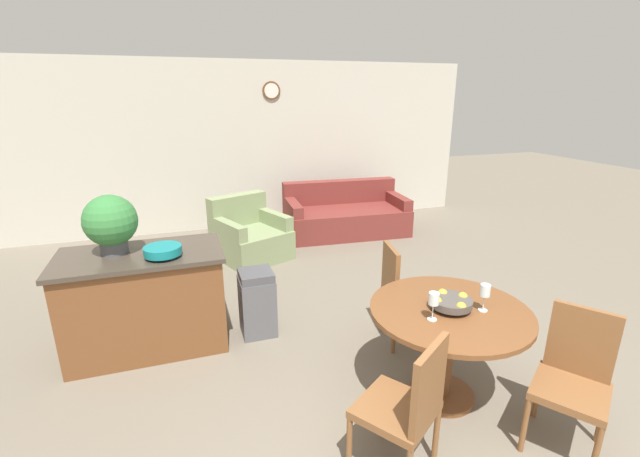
{
  "coord_description": "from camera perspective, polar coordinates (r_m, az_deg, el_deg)",
  "views": [
    {
      "loc": [
        -1.07,
        -1.11,
        2.2
      ],
      "look_at": [
        0.2,
        2.64,
        0.94
      ],
      "focal_mm": 24.0,
      "sensor_mm": 36.0,
      "label": 1
    }
  ],
  "objects": [
    {
      "name": "wine_glass_left",
      "position": [
        2.98,
        14.92,
        -9.19
      ],
      "size": [
        0.07,
        0.07,
        0.2
      ],
      "color": "silver",
      "rests_on": "dining_table"
    },
    {
      "name": "kitchen_island",
      "position": [
        4.11,
        -22.17,
        -8.88
      ],
      "size": [
        1.36,
        0.74,
        0.9
      ],
      "color": "brown",
      "rests_on": "ground_plane"
    },
    {
      "name": "teal_bowl",
      "position": [
        3.76,
        -20.23,
        -2.77
      ],
      "size": [
        0.3,
        0.3,
        0.09
      ],
      "color": "#147A7F",
      "rests_on": "kitchen_island"
    },
    {
      "name": "dining_chair_near_left",
      "position": [
        2.69,
        11.65,
        -21.9
      ],
      "size": [
        0.58,
        0.58,
        0.92
      ],
      "rotation": [
        0.0,
        0.0,
        6.88
      ],
      "color": "brown",
      "rests_on": "ground_plane"
    },
    {
      "name": "potted_plant",
      "position": [
        3.95,
        -26.15,
        0.73
      ],
      "size": [
        0.43,
        0.43,
        0.5
      ],
      "color": "#4C4C51",
      "rests_on": "kitchen_island"
    },
    {
      "name": "armchair",
      "position": [
        6.01,
        -9.36,
        -1.15
      ],
      "size": [
        1.12,
        1.14,
        0.84
      ],
      "rotation": [
        0.0,
        0.0,
        0.38
      ],
      "color": "gray",
      "rests_on": "ground_plane"
    },
    {
      "name": "dining_chair_near_right",
      "position": [
        3.27,
        30.79,
        -16.37
      ],
      "size": [
        0.58,
        0.58,
        0.92
      ],
      "rotation": [
        0.0,
        0.0,
        8.45
      ],
      "color": "brown",
      "rests_on": "ground_plane"
    },
    {
      "name": "couch",
      "position": [
        6.99,
        3.35,
        1.72
      ],
      "size": [
        1.98,
        1.13,
        0.8
      ],
      "rotation": [
        0.0,
        0.0,
        -0.07
      ],
      "color": "maroon",
      "rests_on": "ground_plane"
    },
    {
      "name": "wall_back",
      "position": [
        7.27,
        -10.28,
        10.73
      ],
      "size": [
        8.0,
        0.09,
        2.7
      ],
      "color": "beige",
      "rests_on": "ground_plane"
    },
    {
      "name": "dining_table",
      "position": [
        3.29,
        16.7,
        -12.8
      ],
      "size": [
        1.14,
        1.14,
        0.74
      ],
      "color": "brown",
      "rests_on": "ground_plane"
    },
    {
      "name": "fruit_bowl",
      "position": [
        3.19,
        17.05,
        -9.32
      ],
      "size": [
        0.3,
        0.3,
        0.1
      ],
      "color": "#4C4742",
      "rests_on": "dining_table"
    },
    {
      "name": "wine_glass_right",
      "position": [
        3.2,
        21.15,
        -7.85
      ],
      "size": [
        0.07,
        0.07,
        0.2
      ],
      "color": "silver",
      "rests_on": "dining_table"
    },
    {
      "name": "trash_bin",
      "position": [
        4.12,
        -8.37,
        -9.76
      ],
      "size": [
        0.31,
        0.32,
        0.63
      ],
      "color": "#56565B",
      "rests_on": "ground_plane"
    },
    {
      "name": "dining_chair_far_side",
      "position": [
        3.95,
        10.84,
        -8.12
      ],
      "size": [
        0.49,
        0.49,
        0.92
      ],
      "rotation": [
        0.0,
        0.0,
        4.53
      ],
      "color": "brown",
      "rests_on": "ground_plane"
    }
  ]
}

